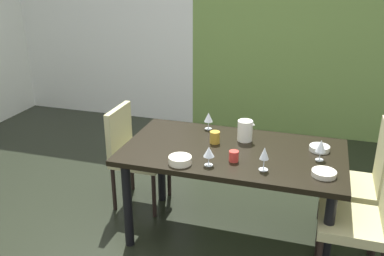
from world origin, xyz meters
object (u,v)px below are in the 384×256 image
at_px(chair_right_far, 363,178).
at_px(cup_front, 234,156).
at_px(cup_near_window, 215,137).
at_px(wine_glass_west, 264,154).
at_px(dining_table, 233,161).
at_px(pitcher_right, 245,130).
at_px(chair_right_near, 368,212).
at_px(serving_bowl_center, 324,173).
at_px(serving_bowl_north, 319,148).
at_px(wine_glass_east, 209,152).
at_px(chair_left_far, 133,150).
at_px(wine_glass_left, 209,118).
at_px(serving_bowl_rear, 180,160).
at_px(wine_glass_corner, 321,146).

relative_size(chair_right_far, cup_front, 12.65).
bearing_deg(cup_near_window, wine_glass_west, -39.05).
height_order(dining_table, pitcher_right, pitcher_right).
relative_size(chair_right_near, cup_front, 13.09).
height_order(serving_bowl_center, cup_near_window, cup_near_window).
distance_m(serving_bowl_north, serving_bowl_center, 0.41).
bearing_deg(cup_near_window, wine_glass_east, -81.91).
distance_m(dining_table, wine_glass_west, 0.43).
distance_m(chair_left_far, serving_bowl_north, 1.59).
relative_size(chair_right_far, wine_glass_west, 5.89).
relative_size(chair_right_near, serving_bowl_center, 6.29).
bearing_deg(serving_bowl_north, chair_right_near, -51.54).
relative_size(dining_table, wine_glass_west, 9.86).
bearing_deg(serving_bowl_center, wine_glass_left, 148.16).
xyz_separation_m(dining_table, cup_near_window, (-0.16, 0.09, 0.14)).
relative_size(wine_glass_left, pitcher_right, 0.87).
distance_m(chair_right_near, cup_front, 0.95).
bearing_deg(serving_bowl_rear, cup_front, 22.68).
height_order(dining_table, chair_right_near, chair_right_near).
height_order(cup_front, pitcher_right, pitcher_right).
bearing_deg(wine_glass_west, wine_glass_corner, 36.89).
bearing_deg(wine_glass_east, serving_bowl_north, 33.33).
xyz_separation_m(chair_left_far, wine_glass_corner, (1.58, -0.25, 0.35)).
xyz_separation_m(chair_right_near, pitcher_right, (-0.91, 0.47, 0.29)).
distance_m(wine_glass_corner, cup_near_window, 0.79).
bearing_deg(cup_front, pitcher_right, 89.19).
xyz_separation_m(wine_glass_corner, cup_front, (-0.58, -0.20, -0.07)).
bearing_deg(cup_front, wine_glass_corner, 18.86).
xyz_separation_m(chair_left_far, serving_bowl_north, (1.57, -0.09, 0.27)).
xyz_separation_m(wine_glass_corner, serving_bowl_north, (-0.01, 0.17, -0.09)).
relative_size(chair_right_near, wine_glass_east, 7.35).
distance_m(chair_right_near, serving_bowl_north, 0.60).
bearing_deg(wine_glass_east, chair_right_far, 27.85).
relative_size(chair_left_far, wine_glass_west, 5.36).
distance_m(chair_left_far, serving_bowl_rear, 0.92).
xyz_separation_m(dining_table, serving_bowl_north, (0.62, 0.17, 0.11)).
distance_m(wine_glass_west, wine_glass_east, 0.38).
xyz_separation_m(dining_table, pitcher_right, (0.05, 0.21, 0.18)).
bearing_deg(serving_bowl_center, chair_left_far, 163.07).
distance_m(serving_bowl_rear, pitcher_right, 0.65).
relative_size(chair_right_near, cup_near_window, 10.82).
xyz_separation_m(chair_left_far, wine_glass_east, (0.84, -0.56, 0.35)).
xyz_separation_m(wine_glass_corner, pitcher_right, (-0.58, 0.20, -0.02)).
xyz_separation_m(wine_glass_west, serving_bowl_rear, (-0.57, -0.07, -0.09)).
relative_size(cup_front, pitcher_right, 0.47).
distance_m(dining_table, chair_right_near, 1.00).
relative_size(wine_glass_corner, wine_glass_west, 0.92).
relative_size(chair_right_far, wine_glass_left, 6.79).
xyz_separation_m(wine_glass_east, cup_front, (0.15, 0.11, -0.06)).
bearing_deg(pitcher_right, wine_glass_left, 155.67).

